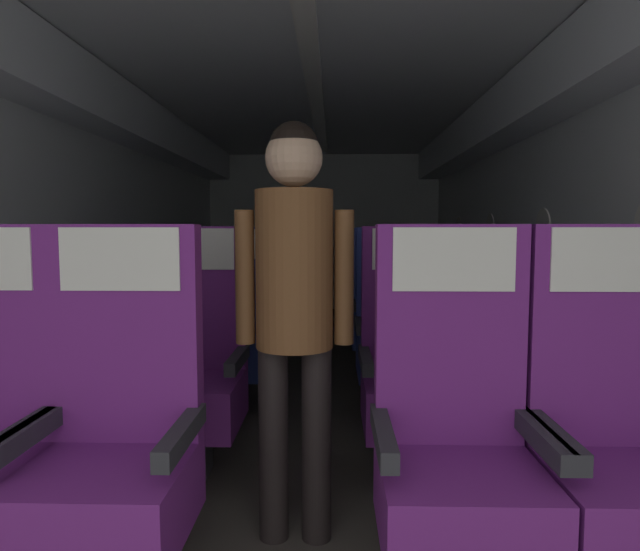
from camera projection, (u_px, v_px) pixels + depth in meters
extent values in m
cube|color=#3D3833|center=(314.00, 387.00, 4.04)|extent=(3.59, 8.36, 0.02)
cube|color=silver|center=(83.00, 233.00, 3.99)|extent=(0.08, 7.96, 2.27)
cube|color=silver|center=(549.00, 233.00, 3.90)|extent=(0.08, 7.96, 2.27)
cube|color=silver|center=(313.00, 72.00, 3.85)|extent=(3.47, 7.96, 0.06)
cube|color=#B6BBBB|center=(324.00, 231.00, 7.93)|extent=(3.47, 0.06, 2.27)
cube|color=silver|center=(105.00, 105.00, 3.91)|extent=(0.31, 7.64, 0.36)
cube|color=silver|center=(525.00, 103.00, 3.83)|extent=(0.31, 7.64, 0.36)
cube|color=white|center=(313.00, 78.00, 3.85)|extent=(0.12, 7.16, 0.02)
cylinder|color=white|center=(543.00, 226.00, 3.90)|extent=(0.01, 0.26, 0.26)
cylinder|color=white|center=(490.00, 227.00, 5.22)|extent=(0.01, 0.26, 0.26)
cylinder|color=white|center=(459.00, 228.00, 6.54)|extent=(0.01, 0.26, 0.26)
cube|color=#28282D|center=(24.00, 433.00, 1.61)|extent=(0.05, 0.40, 0.06)
cube|color=#6B237A|center=(107.00, 501.00, 1.62)|extent=(0.48, 0.48, 0.23)
cube|color=#6B237A|center=(127.00, 333.00, 1.78)|extent=(0.48, 0.09, 0.71)
cube|color=#28282D|center=(182.00, 435.00, 1.60)|extent=(0.05, 0.40, 0.06)
cube|color=#28282D|center=(29.00, 433.00, 1.61)|extent=(0.05, 0.40, 0.06)
cube|color=silver|center=(120.00, 259.00, 1.71)|extent=(0.38, 0.01, 0.20)
cube|color=#6B237A|center=(628.00, 506.00, 1.59)|extent=(0.48, 0.48, 0.23)
cube|color=#6B237A|center=(602.00, 335.00, 1.75)|extent=(0.48, 0.09, 0.71)
cube|color=#28282D|center=(552.00, 437.00, 1.58)|extent=(0.05, 0.40, 0.06)
cube|color=silver|center=(613.00, 260.00, 1.68)|extent=(0.38, 0.01, 0.20)
cube|color=#6B237A|center=(460.00, 504.00, 1.60)|extent=(0.48, 0.48, 0.23)
cube|color=#6B237A|center=(449.00, 334.00, 1.76)|extent=(0.48, 0.09, 0.71)
cube|color=#28282D|center=(541.00, 437.00, 1.58)|extent=(0.05, 0.40, 0.06)
cube|color=#28282D|center=(383.00, 435.00, 1.59)|extent=(0.05, 0.40, 0.06)
cube|color=silver|center=(454.00, 259.00, 1.69)|extent=(0.38, 0.01, 0.20)
cube|color=#38383D|center=(88.00, 450.00, 2.58)|extent=(0.17, 0.17, 0.23)
cube|color=#6B237A|center=(86.00, 402.00, 2.56)|extent=(0.48, 0.48, 0.23)
cube|color=#6B237A|center=(101.00, 297.00, 2.71)|extent=(0.48, 0.09, 0.71)
cube|color=#28282D|center=(133.00, 359.00, 2.53)|extent=(0.05, 0.40, 0.06)
cube|color=#28282D|center=(37.00, 358.00, 2.55)|extent=(0.05, 0.40, 0.06)
cube|color=silver|center=(95.00, 249.00, 2.65)|extent=(0.38, 0.01, 0.20)
cube|color=#38383D|center=(191.00, 450.00, 2.57)|extent=(0.17, 0.17, 0.23)
cube|color=#6B237A|center=(190.00, 402.00, 2.55)|extent=(0.48, 0.48, 0.23)
cube|color=#6B237A|center=(198.00, 298.00, 2.70)|extent=(0.48, 0.09, 0.71)
cube|color=#28282D|center=(238.00, 360.00, 2.52)|extent=(0.05, 0.40, 0.06)
cube|color=#28282D|center=(140.00, 359.00, 2.54)|extent=(0.05, 0.40, 0.06)
cube|color=silver|center=(195.00, 249.00, 2.64)|extent=(0.38, 0.01, 0.20)
cube|color=#38383D|center=(516.00, 453.00, 2.53)|extent=(0.17, 0.17, 0.23)
cube|color=#6B237A|center=(518.00, 405.00, 2.51)|extent=(0.48, 0.48, 0.23)
cube|color=#6B237A|center=(507.00, 299.00, 2.67)|extent=(0.48, 0.09, 0.71)
cube|color=#28282D|center=(569.00, 361.00, 2.49)|extent=(0.05, 0.40, 0.06)
cube|color=#28282D|center=(469.00, 361.00, 2.50)|extent=(0.05, 0.40, 0.06)
cube|color=silver|center=(512.00, 249.00, 2.60)|extent=(0.38, 0.01, 0.20)
cube|color=#38383D|center=(413.00, 452.00, 2.55)|extent=(0.17, 0.17, 0.23)
cube|color=#6B237A|center=(414.00, 403.00, 2.53)|extent=(0.48, 0.48, 0.23)
cube|color=#6B237A|center=(410.00, 298.00, 2.69)|extent=(0.48, 0.09, 0.71)
cube|color=#28282D|center=(464.00, 360.00, 2.51)|extent=(0.05, 0.40, 0.06)
cube|color=#28282D|center=(365.00, 360.00, 2.52)|extent=(0.05, 0.40, 0.06)
cube|color=silver|center=(412.00, 249.00, 2.62)|extent=(0.38, 0.01, 0.20)
cube|color=#38383D|center=(156.00, 391.00, 3.52)|extent=(0.17, 0.17, 0.23)
cube|color=navy|center=(155.00, 356.00, 3.50)|extent=(0.48, 0.48, 0.23)
cube|color=navy|center=(163.00, 280.00, 3.65)|extent=(0.48, 0.09, 0.71)
cube|color=#28282D|center=(189.00, 324.00, 3.47)|extent=(0.05, 0.40, 0.06)
cube|color=#28282D|center=(119.00, 324.00, 3.49)|extent=(0.05, 0.40, 0.06)
cube|color=silver|center=(160.00, 244.00, 3.59)|extent=(0.38, 0.01, 0.20)
cube|color=#38383D|center=(229.00, 391.00, 3.51)|extent=(0.17, 0.17, 0.23)
cube|color=navy|center=(229.00, 356.00, 3.49)|extent=(0.48, 0.48, 0.23)
cube|color=navy|center=(234.00, 280.00, 3.65)|extent=(0.48, 0.09, 0.71)
cube|color=#28282D|center=(264.00, 324.00, 3.47)|extent=(0.05, 0.40, 0.06)
cube|color=#28282D|center=(193.00, 324.00, 3.48)|extent=(0.05, 0.40, 0.06)
cube|color=silver|center=(232.00, 244.00, 3.58)|extent=(0.38, 0.01, 0.20)
cube|color=#38383D|center=(468.00, 393.00, 3.46)|extent=(0.17, 0.17, 0.23)
cube|color=navy|center=(469.00, 358.00, 3.44)|extent=(0.48, 0.48, 0.23)
cube|color=navy|center=(463.00, 281.00, 3.60)|extent=(0.48, 0.09, 0.71)
cube|color=#28282D|center=(506.00, 326.00, 3.42)|extent=(0.05, 0.40, 0.06)
cube|color=#28282D|center=(433.00, 325.00, 3.43)|extent=(0.05, 0.40, 0.06)
cube|color=silver|center=(466.00, 244.00, 3.53)|extent=(0.38, 0.01, 0.20)
cube|color=#38383D|center=(394.00, 393.00, 3.47)|extent=(0.17, 0.17, 0.23)
cube|color=navy|center=(395.00, 357.00, 3.45)|extent=(0.48, 0.48, 0.23)
cube|color=navy|center=(392.00, 281.00, 3.61)|extent=(0.48, 0.09, 0.71)
cube|color=#28282D|center=(431.00, 325.00, 3.43)|extent=(0.05, 0.40, 0.06)
cube|color=#28282D|center=(359.00, 325.00, 3.44)|extent=(0.05, 0.40, 0.06)
cube|color=silver|center=(394.00, 244.00, 3.54)|extent=(0.38, 0.01, 0.20)
cube|color=#38383D|center=(192.00, 357.00, 4.45)|extent=(0.17, 0.17, 0.23)
cube|color=navy|center=(191.00, 329.00, 4.43)|extent=(0.48, 0.48, 0.23)
cube|color=navy|center=(196.00, 270.00, 4.58)|extent=(0.48, 0.09, 0.71)
cube|color=#28282D|center=(219.00, 304.00, 4.40)|extent=(0.05, 0.40, 0.06)
cube|color=#28282D|center=(163.00, 304.00, 4.41)|extent=(0.05, 0.40, 0.06)
cube|color=silver|center=(194.00, 241.00, 4.52)|extent=(0.38, 0.01, 0.20)
cube|color=#38383D|center=(251.00, 358.00, 4.43)|extent=(0.17, 0.17, 0.23)
cube|color=navy|center=(251.00, 330.00, 4.41)|extent=(0.48, 0.48, 0.23)
cube|color=navy|center=(254.00, 270.00, 4.56)|extent=(0.48, 0.09, 0.71)
cube|color=#28282D|center=(279.00, 305.00, 4.38)|extent=(0.05, 0.40, 0.06)
cube|color=#28282D|center=(223.00, 304.00, 4.40)|extent=(0.05, 0.40, 0.06)
cube|color=silver|center=(253.00, 241.00, 4.50)|extent=(0.38, 0.01, 0.20)
cube|color=#38383D|center=(439.00, 359.00, 4.39)|extent=(0.17, 0.17, 0.23)
cube|color=navy|center=(439.00, 331.00, 4.37)|extent=(0.48, 0.48, 0.23)
cube|color=navy|center=(436.00, 270.00, 4.53)|extent=(0.48, 0.09, 0.71)
cube|color=#28282D|center=(468.00, 305.00, 4.35)|extent=(0.05, 0.40, 0.06)
cube|color=#28282D|center=(411.00, 305.00, 4.36)|extent=(0.05, 0.40, 0.06)
cube|color=silver|center=(437.00, 241.00, 4.46)|extent=(0.38, 0.01, 0.20)
cube|color=#38383D|center=(381.00, 359.00, 4.40)|extent=(0.17, 0.17, 0.23)
cube|color=navy|center=(381.00, 330.00, 4.38)|extent=(0.48, 0.48, 0.23)
cube|color=navy|center=(379.00, 270.00, 4.53)|extent=(0.48, 0.09, 0.71)
cube|color=#28282D|center=(410.00, 305.00, 4.36)|extent=(0.05, 0.40, 0.06)
cube|color=#28282D|center=(353.00, 305.00, 4.37)|extent=(0.05, 0.40, 0.06)
cube|color=silver|center=(380.00, 241.00, 4.47)|extent=(0.38, 0.01, 0.20)
cube|color=#38383D|center=(217.00, 335.00, 5.37)|extent=(0.17, 0.17, 0.23)
cube|color=navy|center=(217.00, 312.00, 5.35)|extent=(0.48, 0.48, 0.23)
cube|color=navy|center=(220.00, 263.00, 5.51)|extent=(0.48, 0.09, 0.71)
cube|color=#28282D|center=(240.00, 291.00, 5.33)|extent=(0.05, 0.40, 0.06)
cube|color=#28282D|center=(193.00, 291.00, 5.34)|extent=(0.05, 0.40, 0.06)
cube|color=silver|center=(219.00, 239.00, 5.44)|extent=(0.38, 0.01, 0.20)
cube|color=#38383D|center=(265.00, 335.00, 5.37)|extent=(0.17, 0.17, 0.23)
cube|color=navy|center=(265.00, 312.00, 5.35)|extent=(0.48, 0.48, 0.23)
cube|color=navy|center=(267.00, 263.00, 5.51)|extent=(0.48, 0.09, 0.71)
cube|color=#28282D|center=(288.00, 291.00, 5.33)|extent=(0.05, 0.40, 0.06)
cube|color=#28282D|center=(241.00, 291.00, 5.34)|extent=(0.05, 0.40, 0.06)
cube|color=silver|center=(266.00, 239.00, 5.44)|extent=(0.38, 0.01, 0.20)
cube|color=#38383D|center=(421.00, 337.00, 5.31)|extent=(0.17, 0.17, 0.23)
cube|color=navy|center=(422.00, 313.00, 5.29)|extent=(0.48, 0.48, 0.23)
cube|color=navy|center=(419.00, 264.00, 5.44)|extent=(0.48, 0.09, 0.71)
cube|color=#28282D|center=(446.00, 292.00, 5.26)|extent=(0.05, 0.40, 0.06)
cube|color=#28282D|center=(398.00, 292.00, 5.28)|extent=(0.05, 0.40, 0.06)
cube|color=silver|center=(420.00, 239.00, 5.38)|extent=(0.38, 0.01, 0.20)
cube|color=#38383D|center=(373.00, 336.00, 5.33)|extent=(0.17, 0.17, 0.23)
cube|color=navy|center=(373.00, 313.00, 5.31)|extent=(0.48, 0.48, 0.23)
cube|color=navy|center=(372.00, 264.00, 5.47)|extent=(0.48, 0.09, 0.71)
cube|color=#28282D|center=(397.00, 292.00, 5.29)|extent=(0.05, 0.40, 0.06)
cube|color=#28282D|center=(350.00, 292.00, 5.30)|extent=(0.05, 0.40, 0.06)
cube|color=silver|center=(373.00, 239.00, 5.40)|extent=(0.38, 0.01, 0.20)
cylinder|color=black|center=(274.00, 443.00, 2.02)|extent=(0.11, 0.11, 0.73)
cylinder|color=black|center=(317.00, 444.00, 2.01)|extent=(0.11, 0.11, 0.73)
cylinder|color=brown|center=(294.00, 269.00, 1.96)|extent=(0.28, 0.28, 0.57)
cylinder|color=brown|center=(245.00, 277.00, 1.97)|extent=(0.07, 0.07, 0.48)
cylinder|color=brown|center=(344.00, 277.00, 1.96)|extent=(0.07, 0.07, 0.48)
sphere|color=tan|center=(294.00, 158.00, 1.93)|extent=(0.21, 0.21, 0.21)
sphere|color=black|center=(294.00, 146.00, 1.93)|extent=(0.17, 0.17, 0.17)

